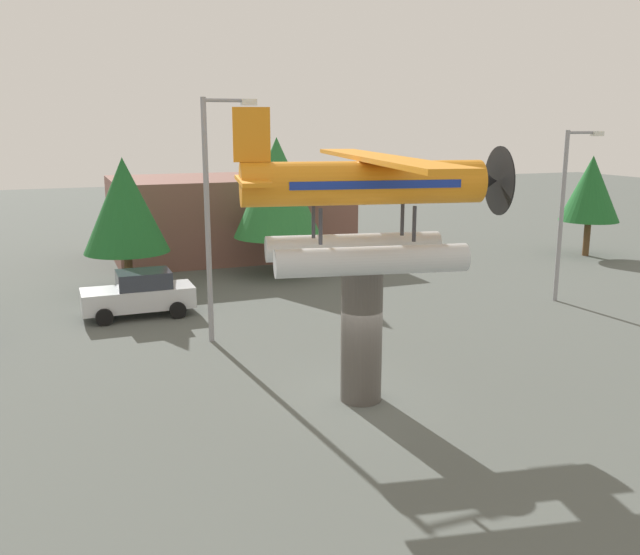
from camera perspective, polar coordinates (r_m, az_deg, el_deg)
ground_plane at (r=18.81m, az=3.41°, el=-10.11°), size 140.00×140.00×0.00m
display_pedestal at (r=18.18m, az=3.48°, el=-4.76°), size 1.10×1.10×3.68m
floatplane_monument at (r=17.49m, az=4.05°, el=6.31°), size 7.13×10.42×4.00m
car_mid_silver at (r=27.32m, az=-14.82°, el=-1.31°), size 4.20×2.02×1.76m
streetlight_primary at (r=22.93m, az=-8.95°, el=6.07°), size 1.84×0.28×8.13m
streetlight_secondary at (r=29.99m, az=19.87°, el=5.92°), size 1.84×0.28×7.05m
storefront_building at (r=39.17m, az=-7.61°, el=5.10°), size 12.72×7.38×4.41m
tree_east at (r=30.95m, az=-15.98°, el=5.79°), size 3.71×3.71×5.91m
tree_center_back at (r=33.30m, az=-3.60°, el=7.49°), size 4.30×4.30×6.69m
tree_far_east at (r=41.16m, az=21.66°, el=6.89°), size 3.27×3.27×5.61m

